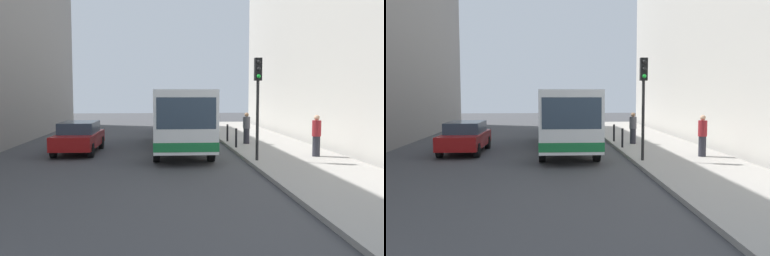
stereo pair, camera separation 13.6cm
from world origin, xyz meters
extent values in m
plane|color=#424244|center=(0.00, 0.00, 0.00)|extent=(80.00, 80.00, 0.00)
cube|color=#9E9991|center=(5.40, 0.00, 0.07)|extent=(4.40, 40.00, 0.15)
cube|color=#BCB7AD|center=(11.50, 4.00, 6.85)|extent=(7.00, 32.00, 13.70)
cube|color=white|center=(0.65, 2.38, 1.75)|extent=(2.53, 11.01, 2.50)
cube|color=#197238|center=(0.65, 2.38, 0.80)|extent=(2.55, 11.03, 0.36)
cube|color=#2D3D4C|center=(0.64, -3.10, 2.10)|extent=(2.26, 0.07, 1.20)
cube|color=#2D3D4C|center=(0.65, 2.88, 2.10)|extent=(2.55, 9.41, 1.00)
cylinder|color=black|center=(1.77, -1.52, 0.50)|extent=(0.28, 1.00, 1.00)
cylinder|color=black|center=(-0.49, -1.52, 0.50)|extent=(0.28, 1.00, 1.00)
cylinder|color=black|center=(1.79, 6.28, 0.50)|extent=(0.28, 1.00, 1.00)
cylinder|color=black|center=(-0.47, 6.28, 0.50)|extent=(0.28, 1.00, 1.00)
cube|color=maroon|center=(-4.18, 1.43, 0.64)|extent=(1.88, 4.43, 0.64)
cube|color=#2D3D4C|center=(-4.18, 1.58, 1.22)|extent=(1.65, 2.49, 0.52)
cylinder|color=black|center=(-3.39, -0.08, 0.32)|extent=(0.23, 0.64, 0.64)
cylinder|color=black|center=(-5.03, -0.05, 0.32)|extent=(0.23, 0.64, 0.64)
cylinder|color=black|center=(-3.33, 2.92, 0.32)|extent=(0.23, 0.64, 0.64)
cylinder|color=black|center=(-4.97, 2.95, 0.32)|extent=(0.23, 0.64, 0.64)
cube|color=black|center=(0.84, 11.62, 0.64)|extent=(2.08, 4.51, 0.64)
cube|color=#2D3D4C|center=(0.85, 11.77, 1.22)|extent=(1.75, 2.56, 0.52)
cylinder|color=black|center=(1.56, 10.07, 0.32)|extent=(0.26, 0.65, 0.64)
cylinder|color=black|center=(-0.08, 10.18, 0.32)|extent=(0.26, 0.65, 0.64)
cylinder|color=black|center=(1.75, 13.06, 0.32)|extent=(0.26, 0.65, 0.64)
cylinder|color=black|center=(0.11, 13.17, 0.32)|extent=(0.26, 0.65, 0.64)
cylinder|color=black|center=(3.55, -2.31, 1.75)|extent=(0.12, 0.12, 3.20)
cube|color=black|center=(3.55, -2.31, 3.80)|extent=(0.28, 0.24, 0.90)
sphere|color=black|center=(3.55, -2.44, 4.08)|extent=(0.16, 0.16, 0.16)
sphere|color=black|center=(3.55, -2.44, 3.80)|extent=(0.16, 0.16, 0.16)
sphere|color=green|center=(3.55, -2.44, 3.52)|extent=(0.16, 0.16, 0.16)
cylinder|color=black|center=(3.45, 1.73, 0.62)|extent=(0.11, 0.11, 0.95)
cylinder|color=black|center=(3.45, 4.38, 0.62)|extent=(0.11, 0.11, 0.95)
cylinder|color=#26262D|center=(6.32, -1.47, 0.58)|extent=(0.32, 0.32, 0.87)
cylinder|color=maroon|center=(6.32, -1.47, 1.35)|extent=(0.38, 0.38, 0.67)
sphere|color=tan|center=(6.32, -1.47, 1.81)|extent=(0.24, 0.24, 0.24)
cylinder|color=#26262D|center=(4.28, 3.22, 0.56)|extent=(0.32, 0.32, 0.81)
cylinder|color=#4C4C51|center=(4.28, 3.22, 1.27)|extent=(0.38, 0.38, 0.63)
sphere|color=#8C6647|center=(4.28, 3.22, 1.70)|extent=(0.22, 0.22, 0.22)
camera|label=1|loc=(-0.44, -19.06, 2.89)|focal=39.84mm
camera|label=2|loc=(-0.31, -19.07, 2.89)|focal=39.84mm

